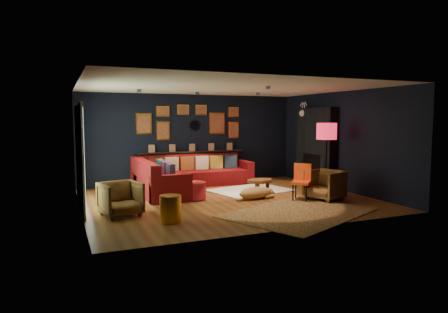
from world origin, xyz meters
name	(u,v)px	position (x,y,z in m)	size (l,w,h in m)	color
floor	(228,200)	(0.00, 0.00, 0.00)	(6.50, 6.50, 0.00)	brown
room_walls	(228,132)	(0.00, 0.00, 1.59)	(6.50, 6.50, 6.50)	black
sectional	(181,177)	(-0.61, 1.81, 0.32)	(3.41, 2.69, 0.86)	maroon
ledge	(192,152)	(0.00, 2.68, 0.92)	(3.20, 0.12, 0.04)	black
gallery_wall	(191,122)	(-0.01, 2.72, 1.81)	(3.15, 0.04, 1.02)	gold
sunburst_mirror	(195,125)	(0.10, 2.72, 1.70)	(0.47, 0.16, 0.47)	silver
fireplace	(316,150)	(3.09, 0.90, 1.02)	(0.31, 1.60, 2.20)	black
deer_head	(308,113)	(3.14, 1.40, 2.05)	(0.50, 0.28, 0.45)	white
sliding_door	(80,156)	(-3.22, 0.60, 1.10)	(0.06, 2.80, 2.20)	white
ceiling_spots	(215,92)	(0.00, 0.80, 2.56)	(3.30, 2.50, 0.06)	black
shag_rug	(250,190)	(1.00, 0.83, 0.01)	(1.99, 1.45, 0.03)	white
leopard_rug	(299,213)	(0.78, -1.80, 0.01)	(2.87, 2.05, 0.02)	tan
coffee_table	(260,182)	(0.98, 0.24, 0.32)	(0.82, 0.69, 0.36)	#5A2F15
pouf	(193,190)	(-0.74, 0.31, 0.22)	(0.59, 0.59, 0.38)	#A61B27
armchair_left	(121,197)	(-2.55, -0.65, 0.37)	(0.72, 0.67, 0.74)	#B67736
armchair_right	(325,183)	(2.08, -0.88, 0.39)	(0.75, 0.70, 0.77)	#B67736
gold_stool	(171,209)	(-1.77, -1.46, 0.25)	(0.39, 0.39, 0.49)	gold
orange_chair	(302,179)	(1.56, -0.72, 0.50)	(0.57, 0.57, 0.85)	black
floor_lamp	(327,134)	(2.50, -0.36, 1.51)	(0.49, 0.49, 1.79)	black
dog	(255,191)	(0.62, -0.20, 0.21)	(1.20, 0.59, 0.38)	#AA8143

